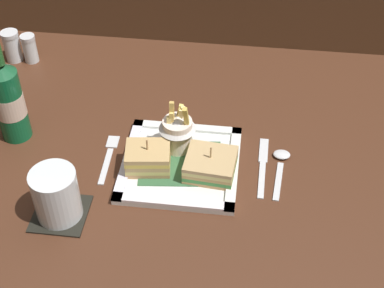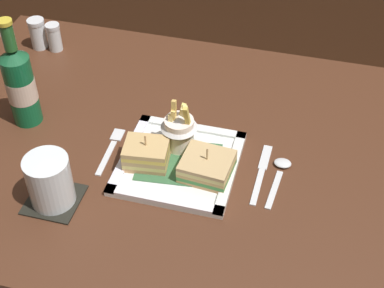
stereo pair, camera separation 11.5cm
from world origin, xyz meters
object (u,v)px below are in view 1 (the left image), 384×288
dining_table (202,195)px  sandwich_half_right (210,165)px  salt_shaker (12,48)px  fork (109,157)px  knife (263,164)px  pepper_shaker (30,50)px  spoon (281,163)px  beer_bottle (8,100)px  water_glass (57,197)px  sandwich_half_left (148,158)px  square_plate (181,164)px  fries_cup (177,129)px

dining_table → sandwich_half_right: bearing=-73.0°
salt_shaker → fork: bearing=-45.4°
knife → salt_shaker: (-0.63, 0.30, 0.03)m
dining_table → pepper_shaker: (-0.46, 0.27, 0.17)m
dining_table → fork: bearing=-166.8°
spoon → salt_shaker: bearing=156.1°
beer_bottle → salt_shaker: 0.30m
salt_shaker → water_glass: bearing=-61.6°
sandwich_half_left → square_plate: bearing=15.7°
pepper_shaker → sandwich_half_left: bearing=-43.9°
sandwich_half_right → knife: sandwich_half_right is taller
sandwich_half_left → fork: 0.10m
sandwich_half_left → pepper_shaker: (-0.36, 0.34, -0.00)m
beer_bottle → pepper_shaker: bearing=102.0°
square_plate → beer_bottle: bearing=171.7°
dining_table → water_glass: 0.37m
sandwich_half_right → fries_cup: fries_cup is taller
knife → salt_shaker: size_ratio=2.16×
dining_table → beer_bottle: (-0.40, -0.00, 0.24)m
knife → pepper_shaker: bearing=152.7°
sandwich_half_right → salt_shaker: size_ratio=1.31×
knife → fries_cup: bearing=173.2°
fries_cup → salt_shaker: fries_cup is taller
sandwich_half_left → knife: (0.23, 0.04, -0.03)m
square_plate → pepper_shaker: 0.53m
water_glass → spoon: size_ratio=0.75×
knife → spoon: size_ratio=1.25×
dining_table → square_plate: size_ratio=5.38×
fork → spoon: (0.35, 0.02, 0.00)m
square_plate → spoon: (0.20, 0.03, -0.00)m
fries_cup → pepper_shaker: size_ratio=1.63×
square_plate → fork: size_ratio=1.69×
beer_bottle → dining_table: bearing=0.3°
fork → fries_cup: bearing=14.7°
beer_bottle → sandwich_half_right: bearing=-9.4°
dining_table → salt_shaker: 0.60m
spoon → pepper_shaker: size_ratio=1.88×
dining_table → knife: bearing=-13.1°
sandwich_half_left → knife: size_ratio=0.56×
square_plate → spoon: square_plate is taller
sandwich_half_left → fries_cup: fries_cup is taller
knife → salt_shaker: salt_shaker is taller
fork → knife: (0.32, 0.02, -0.00)m
sandwich_half_left → spoon: (0.26, 0.05, -0.03)m
sandwich_half_left → spoon: size_ratio=0.70×
sandwich_half_right → pepper_shaker: sandwich_half_right is taller
spoon → salt_shaker: 0.73m
water_glass → dining_table: bearing=40.0°
dining_table → fork: fork is taller
water_glass → salt_shaker: size_ratio=1.29×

